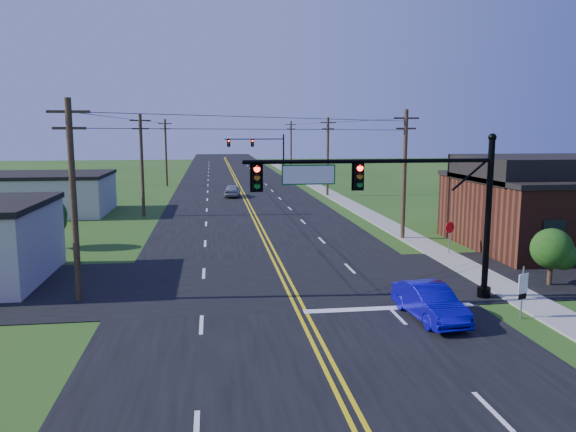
{
  "coord_description": "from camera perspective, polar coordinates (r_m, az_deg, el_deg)",
  "views": [
    {
      "loc": [
        -3.48,
        -15.44,
        7.66
      ],
      "look_at": [
        -0.0,
        10.0,
        3.68
      ],
      "focal_mm": 35.0,
      "sensor_mm": 36.0,
      "label": 1
    }
  ],
  "objects": [
    {
      "name": "tree_left",
      "position": [
        39.27,
        -23.23,
        0.05
      ],
      "size": [
        2.4,
        2.4,
        3.37
      ],
      "color": "#332117",
      "rests_on": "ground"
    },
    {
      "name": "sidewalk",
      "position": [
        57.68,
        6.31,
        1.17
      ],
      "size": [
        2.0,
        160.0,
        0.08
      ],
      "primitive_type": "cube",
      "color": "gray",
      "rests_on": "ground"
    },
    {
      "name": "route_sign",
      "position": [
        24.79,
        22.74,
        -6.81
      ],
      "size": [
        0.52,
        0.23,
        2.19
      ],
      "rotation": [
        0.0,
        0.0,
        0.38
      ],
      "color": "slate",
      "rests_on": "ground"
    },
    {
      "name": "tree_right_back",
      "position": [
        46.07,
        17.3,
        2.11
      ],
      "size": [
        3.0,
        3.0,
        4.1
      ],
      "color": "#332117",
      "rests_on": "ground"
    },
    {
      "name": "utility_pole_right_c",
      "position": [
        94.42,
        0.31,
        7.03
      ],
      "size": [
        1.8,
        0.28,
        9.0
      ],
      "color": "#332117",
      "rests_on": "ground"
    },
    {
      "name": "blue_car",
      "position": [
        23.64,
        14.19,
        -8.55
      ],
      "size": [
        1.91,
        4.44,
        1.42
      ],
      "primitive_type": "imported",
      "rotation": [
        0.0,
        0.0,
        0.09
      ],
      "color": "#0D07A4",
      "rests_on": "ground"
    },
    {
      "name": "utility_pole_right_a",
      "position": [
        39.83,
        11.75,
        4.4
      ],
      "size": [
        1.8,
        0.28,
        9.0
      ],
      "color": "#332117",
      "rests_on": "ground"
    },
    {
      "name": "utility_pole_left_b",
      "position": [
        50.88,
        -14.63,
        5.22
      ],
      "size": [
        1.8,
        0.28,
        9.0
      ],
      "color": "#332117",
      "rests_on": "ground"
    },
    {
      "name": "signal_mast_far",
      "position": [
        95.81,
        -3.06,
        6.94
      ],
      "size": [
        10.98,
        0.6,
        7.48
      ],
      "color": "black",
      "rests_on": "ground"
    },
    {
      "name": "ground",
      "position": [
        17.58,
        4.64,
        -17.04
      ],
      "size": [
        260.0,
        260.0,
        0.0
      ],
      "primitive_type": "plane",
      "color": "#204E16",
      "rests_on": "ground"
    },
    {
      "name": "utility_pole_left_a",
      "position": [
        26.3,
        -20.97,
        1.82
      ],
      "size": [
        1.8,
        0.28,
        9.0
      ],
      "color": "#332117",
      "rests_on": "ground"
    },
    {
      "name": "distant_car",
      "position": [
        64.16,
        -5.68,
        2.57
      ],
      "size": [
        2.09,
        4.39,
        1.45
      ],
      "primitive_type": "imported",
      "rotation": [
        0.0,
        0.0,
        3.05
      ],
      "color": "#A0A0A4",
      "rests_on": "ground"
    },
    {
      "name": "road_cross",
      "position": [
        28.69,
        -0.54,
        -6.62
      ],
      "size": [
        70.0,
        10.0,
        0.04
      ],
      "primitive_type": "cube",
      "color": "black",
      "rests_on": "ground"
    },
    {
      "name": "utility_pole_right_b",
      "position": [
        64.88,
        4.06,
        6.2
      ],
      "size": [
        1.8,
        0.28,
        9.0
      ],
      "color": "#332117",
      "rests_on": "ground"
    },
    {
      "name": "cream_bldg_far",
      "position": [
        55.95,
        -23.86,
        2.11
      ],
      "size": [
        12.2,
        9.2,
        3.7
      ],
      "color": "beige",
      "rests_on": "ground"
    },
    {
      "name": "shrub_corner",
      "position": [
        30.45,
        25.21,
        -3.04
      ],
      "size": [
        2.0,
        2.0,
        2.86
      ],
      "color": "#332117",
      "rests_on": "ground"
    },
    {
      "name": "brick_building",
      "position": [
        41.2,
        27.05,
        0.45
      ],
      "size": [
        14.2,
        11.2,
        4.7
      ],
      "color": "#4F2416",
      "rests_on": "ground"
    },
    {
      "name": "utility_pole_left_c",
      "position": [
        77.72,
        -12.3,
        6.45
      ],
      "size": [
        1.8,
        0.28,
        9.0
      ],
      "color": "#332117",
      "rests_on": "ground"
    },
    {
      "name": "road_main",
      "position": [
        65.97,
        -4.71,
        2.14
      ],
      "size": [
        16.0,
        220.0,
        0.04
      ],
      "primitive_type": "cube",
      "color": "black",
      "rests_on": "ground"
    },
    {
      "name": "signal_mast_main",
      "position": [
        24.88,
        10.6,
        1.95
      ],
      "size": [
        11.3,
        0.6,
        7.48
      ],
      "color": "black",
      "rests_on": "ground"
    },
    {
      "name": "stop_sign",
      "position": [
        35.9,
        16.1,
        -1.45
      ],
      "size": [
        0.69,
        0.29,
        2.05
      ],
      "rotation": [
        0.0,
        0.0,
        0.36
      ],
      "color": "slate",
      "rests_on": "ground"
    }
  ]
}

